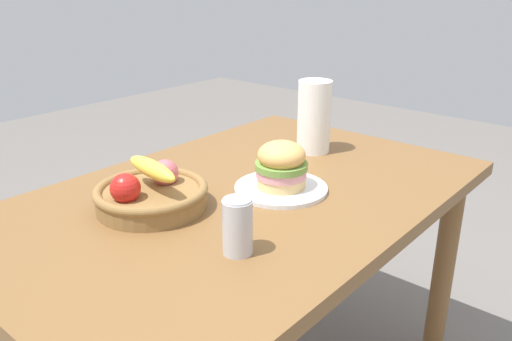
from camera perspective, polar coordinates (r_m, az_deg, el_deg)
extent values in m
cube|color=brown|center=(1.43, -1.48, -3.13)|extent=(1.40, 0.90, 0.04)
cylinder|color=brown|center=(1.92, 20.00, -10.35)|extent=(0.07, 0.07, 0.71)
cylinder|color=brown|center=(2.24, 2.17, -4.45)|extent=(0.07, 0.07, 0.71)
cylinder|color=white|center=(1.43, 2.77, -1.97)|extent=(0.26, 0.26, 0.01)
cylinder|color=#E5BC75|center=(1.42, 2.79, -1.20)|extent=(0.13, 0.13, 0.03)
cylinder|color=pink|center=(1.42, 2.80, -0.22)|extent=(0.14, 0.14, 0.02)
cylinder|color=olive|center=(1.41, 2.82, 0.54)|extent=(0.14, 0.14, 0.02)
ellipsoid|color=#EAAD5D|center=(1.40, 2.84, 1.71)|extent=(0.13, 0.13, 0.08)
cylinder|color=silver|center=(1.10, -2.05, -6.26)|extent=(0.07, 0.07, 0.12)
cylinder|color=silver|center=(1.07, -2.09, -3.27)|extent=(0.06, 0.06, 0.00)
cylinder|color=olive|center=(1.35, -11.45, -3.09)|extent=(0.28, 0.28, 0.05)
torus|color=olive|center=(1.34, -11.52, -2.11)|extent=(0.29, 0.29, 0.02)
sphere|color=#D16066|center=(1.37, -10.01, -0.25)|extent=(0.07, 0.07, 0.07)
sphere|color=red|center=(1.29, -14.24, -1.92)|extent=(0.08, 0.08, 0.08)
ellipsoid|color=yellow|center=(1.31, -11.44, 0.19)|extent=(0.08, 0.21, 0.05)
cylinder|color=white|center=(1.73, 6.44, 5.92)|extent=(0.11, 0.11, 0.24)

